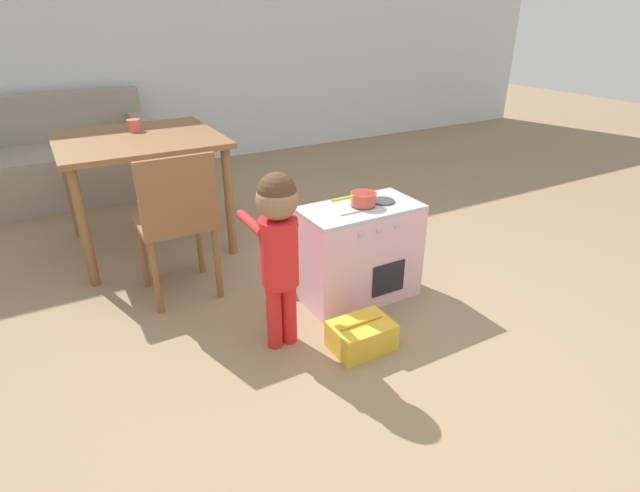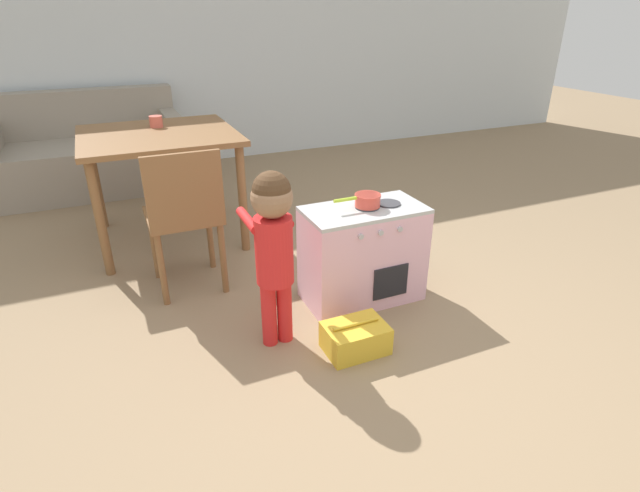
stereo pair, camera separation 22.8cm
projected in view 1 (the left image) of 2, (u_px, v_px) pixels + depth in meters
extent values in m
plane|color=#8E7556|center=(388.00, 392.00, 2.14)|extent=(16.00, 16.00, 0.00)
cube|color=silver|center=(145.00, 30.00, 4.65)|extent=(10.00, 0.06, 2.60)
cube|color=#EAB2C6|center=(359.00, 254.00, 2.75)|extent=(0.64, 0.34, 0.52)
cube|color=#B7BABC|center=(361.00, 208.00, 2.63)|extent=(0.64, 0.34, 0.02)
cylinder|color=#38383D|center=(363.00, 205.00, 2.63)|extent=(0.13, 0.13, 0.01)
cylinder|color=#38383D|center=(383.00, 201.00, 2.69)|extent=(0.13, 0.13, 0.01)
cube|color=black|center=(388.00, 278.00, 2.69)|extent=(0.21, 0.01, 0.18)
cylinder|color=#B2B2B7|center=(361.00, 235.00, 2.47)|extent=(0.03, 0.01, 0.03)
cylinder|color=#B2B2B7|center=(379.00, 230.00, 2.52)|extent=(0.03, 0.01, 0.03)
cylinder|color=#B2B2B7|center=(397.00, 226.00, 2.57)|extent=(0.03, 0.01, 0.03)
cylinder|color=#E04C3D|center=(363.00, 199.00, 2.62)|extent=(0.13, 0.13, 0.07)
cylinder|color=#E04C3D|center=(364.00, 194.00, 2.61)|extent=(0.14, 0.14, 0.01)
cylinder|color=#B7DB33|center=(343.00, 199.00, 2.55)|extent=(0.13, 0.02, 0.02)
cylinder|color=red|center=(274.00, 316.00, 2.36)|extent=(0.07, 0.07, 0.34)
cylinder|color=red|center=(289.00, 312.00, 2.40)|extent=(0.07, 0.07, 0.34)
cylinder|color=red|center=(279.00, 252.00, 2.24)|extent=(0.17, 0.17, 0.32)
sphere|color=#936B4C|center=(277.00, 199.00, 2.13)|extent=(0.19, 0.19, 0.19)
sphere|color=#4C331E|center=(277.00, 192.00, 2.11)|extent=(0.17, 0.17, 0.17)
cylinder|color=red|center=(251.00, 223.00, 2.25)|extent=(0.04, 0.25, 0.04)
cylinder|color=red|center=(282.00, 216.00, 2.32)|extent=(0.04, 0.25, 0.04)
cube|color=gold|center=(361.00, 336.00, 2.39)|extent=(0.29, 0.21, 0.14)
cylinder|color=gold|center=(362.00, 322.00, 2.36)|extent=(0.23, 0.02, 0.02)
cube|color=brown|center=(138.00, 139.00, 3.16)|extent=(0.98, 0.92, 0.03)
cylinder|color=brown|center=(84.00, 229.00, 2.81)|extent=(0.06, 0.06, 0.72)
cylinder|color=brown|center=(229.00, 203.00, 3.20)|extent=(0.06, 0.06, 0.72)
cylinder|color=brown|center=(70.00, 189.00, 3.44)|extent=(0.06, 0.06, 0.72)
cylinder|color=brown|center=(193.00, 170.00, 3.83)|extent=(0.06, 0.06, 0.72)
cube|color=brown|center=(174.00, 221.00, 2.71)|extent=(0.39, 0.39, 0.03)
cube|color=brown|center=(179.00, 195.00, 2.48)|extent=(0.39, 0.02, 0.39)
cylinder|color=brown|center=(156.00, 278.00, 2.61)|extent=(0.04, 0.04, 0.43)
cylinder|color=brown|center=(217.00, 263.00, 2.75)|extent=(0.04, 0.04, 0.43)
cylinder|color=brown|center=(143.00, 253.00, 2.87)|extent=(0.04, 0.04, 0.43)
cylinder|color=brown|center=(199.00, 241.00, 3.02)|extent=(0.04, 0.04, 0.43)
cube|color=gray|center=(59.00, 173.00, 4.27)|extent=(1.60, 0.89, 0.42)
cube|color=gray|center=(45.00, 117.00, 4.36)|extent=(1.60, 0.20, 0.40)
cube|color=gray|center=(141.00, 127.00, 4.46)|extent=(0.14, 0.89, 0.20)
cylinder|color=#D15B4C|center=(134.00, 125.00, 3.28)|extent=(0.09, 0.09, 0.08)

